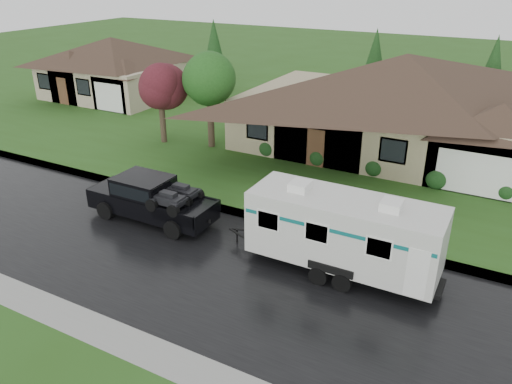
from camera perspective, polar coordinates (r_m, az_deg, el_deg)
ground at (r=19.91m, az=0.15°, el=-6.48°), size 140.00×140.00×0.00m
road at (r=18.44m, az=-2.82°, el=-9.29°), size 140.00×8.00×0.01m
curb at (r=21.62m, az=2.98°, el=-3.59°), size 140.00×0.50×0.15m
lawn at (r=32.72m, az=12.73°, el=5.82°), size 140.00×26.00×0.15m
house_main at (r=30.19m, az=16.94°, el=10.76°), size 19.44×10.80×6.90m
house_far at (r=43.55m, az=-15.93°, el=14.04°), size 10.80×8.64×5.80m
tree_left_green at (r=29.66m, az=-5.37°, el=12.58°), size 3.49×3.49×5.77m
tree_red at (r=31.02m, az=-10.91°, el=11.63°), size 2.96×2.96×4.90m
shrub_row at (r=26.85m, az=13.43°, el=2.89°), size 13.60×1.00×1.00m
pickup_truck at (r=22.20m, az=-12.07°, el=-0.58°), size 5.81×2.21×1.94m
travel_trailer at (r=17.95m, az=10.00°, el=-4.34°), size 7.16×2.52×3.21m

